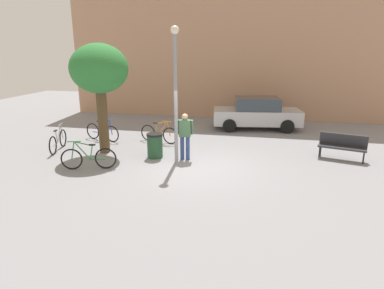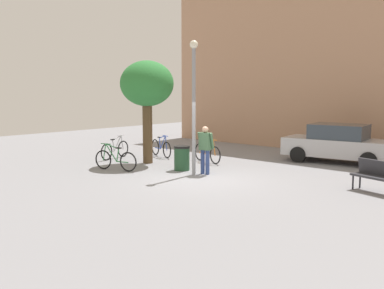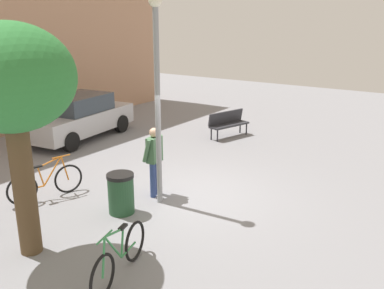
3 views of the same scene
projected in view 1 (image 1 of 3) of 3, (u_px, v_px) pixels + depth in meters
The scene contains 12 objects.
ground_plane at pixel (196, 167), 11.36m from camera, with size 36.00×36.00×0.00m, color gray.
building_facade at pixel (229, 42), 19.17m from camera, with size 18.27×2.00×8.35m, color tan.
lamppost at pixel (175, 84), 11.12m from camera, with size 0.28×0.28×4.55m.
person_by_lamppost at pixel (185, 133), 11.87m from camera, with size 0.61×0.33×1.67m.
park_bench at pixel (343, 145), 12.01m from camera, with size 1.67×0.89×0.92m.
plaza_tree at pixel (99, 71), 12.16m from camera, with size 2.10×2.10×4.04m.
bicycle_green at pixel (88, 158), 11.05m from camera, with size 1.75×0.56×0.97m.
bicycle_orange at pixel (159, 134), 14.20m from camera, with size 1.76×0.52×0.97m.
bicycle_blue at pixel (102, 132), 14.51m from camera, with size 1.75×0.55×0.97m.
bicycle_silver at pixel (58, 141), 13.10m from camera, with size 0.47×1.77×0.97m.
parked_car_silver at pixel (257, 113), 16.53m from camera, with size 4.40×2.27×1.55m.
trash_bin at pixel (155, 145), 12.25m from camera, with size 0.59×0.59×0.89m.
Camera 1 is at (2.10, -10.50, 3.85)m, focal length 31.50 mm.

